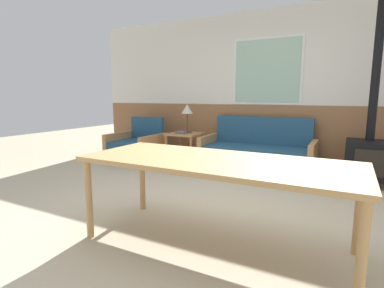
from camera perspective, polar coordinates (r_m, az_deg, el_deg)
ground_plane at (r=3.24m, az=2.59°, el=-13.26°), size 16.00×16.00×0.00m
wall_back at (r=5.49m, az=14.63°, el=10.19°), size 7.20×0.09×2.70m
couch at (r=5.12m, az=12.23°, el=-2.04°), size 1.83×0.78×0.88m
armchair at (r=5.84m, az=-10.42°, el=-0.80°), size 0.90×0.85×0.82m
side_table at (r=5.53m, az=-1.32°, el=1.20°), size 0.57×0.57×0.56m
table_lamp at (r=5.57m, az=-0.93°, el=6.37°), size 0.22×0.22×0.53m
book_stack at (r=5.43m, az=-1.97°, el=2.19°), size 0.22×0.15×0.05m
dining_table at (r=2.42m, az=4.65°, el=-4.38°), size 2.19×0.88×0.73m
wood_stove at (r=4.84m, az=30.65°, el=-0.89°), size 0.59×0.57×2.48m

